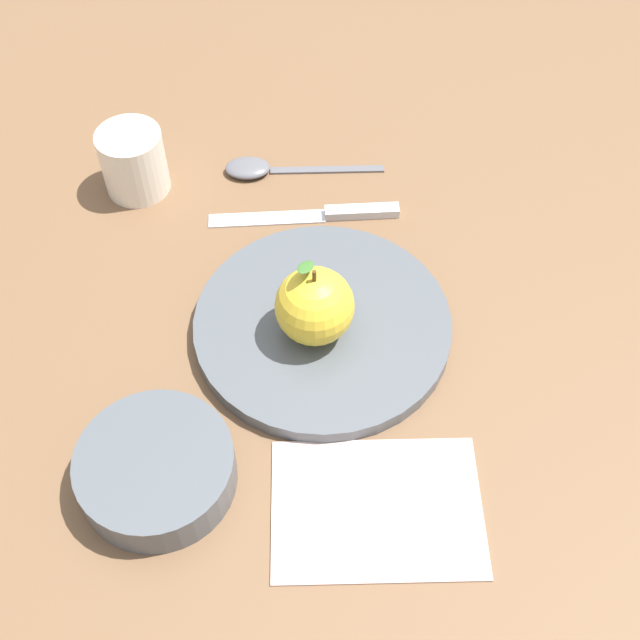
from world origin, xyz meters
name	(u,v)px	position (x,y,z in m)	size (l,w,h in m)	color
ground_plane	(310,321)	(0.00, 0.00, 0.00)	(2.40, 2.40, 0.00)	brown
dinner_plate	(320,327)	(-0.02, 0.00, 0.01)	(0.23, 0.23, 0.02)	#4C5156
apple	(315,306)	(-0.02, 0.01, 0.05)	(0.07, 0.07, 0.08)	gold
side_bowl	(156,467)	(-0.03, 0.20, 0.02)	(0.13, 0.13, 0.04)	#4C5156
cup	(136,157)	(0.26, 0.00, 0.04)	(0.07, 0.07, 0.07)	silver
knife	(322,214)	(0.09, -0.10, 0.00)	(0.14, 0.16, 0.01)	silver
spoon	(265,168)	(0.18, -0.11, 0.01)	(0.13, 0.14, 0.01)	#59595E
linen_napkin	(377,507)	(-0.17, 0.09, 0.00)	(0.12, 0.17, 0.00)	beige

